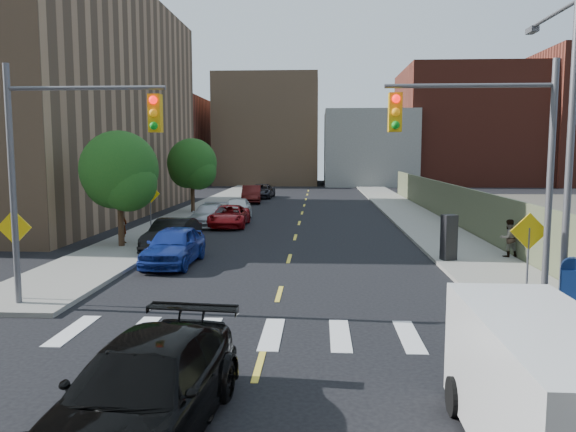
# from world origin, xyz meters

# --- Properties ---
(ground) EXTENTS (160.00, 160.00, 0.00)m
(ground) POSITION_xyz_m (0.00, 0.00, 0.00)
(ground) COLOR black
(ground) RESTS_ON ground
(sidewalk_nw) EXTENTS (3.50, 73.00, 0.15)m
(sidewalk_nw) POSITION_xyz_m (-7.75, 41.50, 0.07)
(sidewalk_nw) COLOR gray
(sidewalk_nw) RESTS_ON ground
(sidewalk_ne) EXTENTS (3.50, 73.00, 0.15)m
(sidewalk_ne) POSITION_xyz_m (7.75, 41.50, 0.07)
(sidewalk_ne) COLOR gray
(sidewalk_ne) RESTS_ON ground
(fence_north) EXTENTS (0.12, 44.00, 2.50)m
(fence_north) POSITION_xyz_m (9.60, 28.00, 1.25)
(fence_north) COLOR #676F4E
(fence_north) RESTS_ON ground
(bg_bldg_west) EXTENTS (14.00, 18.00, 12.00)m
(bg_bldg_west) POSITION_xyz_m (-22.00, 70.00, 6.00)
(bg_bldg_west) COLOR #592319
(bg_bldg_west) RESTS_ON ground
(bg_bldg_midwest) EXTENTS (14.00, 16.00, 15.00)m
(bg_bldg_midwest) POSITION_xyz_m (-6.00, 72.00, 7.50)
(bg_bldg_midwest) COLOR #8C6B4C
(bg_bldg_midwest) RESTS_ON ground
(bg_bldg_center) EXTENTS (12.00, 16.00, 10.00)m
(bg_bldg_center) POSITION_xyz_m (8.00, 70.00, 5.00)
(bg_bldg_center) COLOR gray
(bg_bldg_center) RESTS_ON ground
(bg_bldg_east) EXTENTS (18.00, 18.00, 16.00)m
(bg_bldg_east) POSITION_xyz_m (22.00, 72.00, 8.00)
(bg_bldg_east) COLOR #592319
(bg_bldg_east) RESTS_ON ground
(signal_nw) EXTENTS (4.59, 0.30, 7.00)m
(signal_nw) POSITION_xyz_m (-5.98, 6.00, 4.53)
(signal_nw) COLOR #59595E
(signal_nw) RESTS_ON ground
(signal_ne) EXTENTS (4.59, 0.30, 7.00)m
(signal_ne) POSITION_xyz_m (5.98, 6.00, 4.53)
(signal_ne) COLOR #59595E
(signal_ne) RESTS_ON ground
(streetlight_ne) EXTENTS (0.25, 3.70, 9.00)m
(streetlight_ne) POSITION_xyz_m (8.20, 6.90, 5.22)
(streetlight_ne) COLOR #59595E
(streetlight_ne) RESTS_ON ground
(warn_sign_nw) EXTENTS (1.06, 0.06, 2.83)m
(warn_sign_nw) POSITION_xyz_m (-7.80, 6.50, 1.99)
(warn_sign_nw) COLOR #59595E
(warn_sign_nw) RESTS_ON ground
(warn_sign_ne) EXTENTS (1.06, 0.06, 2.83)m
(warn_sign_ne) POSITION_xyz_m (7.20, 6.50, 1.99)
(warn_sign_ne) COLOR #59595E
(warn_sign_ne) RESTS_ON ground
(warn_sign_midwest) EXTENTS (1.06, 0.06, 2.83)m
(warn_sign_midwest) POSITION_xyz_m (-7.80, 20.00, 1.99)
(warn_sign_midwest) COLOR #59595E
(warn_sign_midwest) RESTS_ON ground
(tree_west_near) EXTENTS (3.66, 3.64, 5.52)m
(tree_west_near) POSITION_xyz_m (-8.00, 16.05, 3.48)
(tree_west_near) COLOR #332114
(tree_west_near) RESTS_ON ground
(tree_west_far) EXTENTS (3.66, 3.64, 5.52)m
(tree_west_far) POSITION_xyz_m (-8.00, 31.05, 3.48)
(tree_west_far) COLOR #332114
(tree_west_far) RESTS_ON ground
(parked_car_blue) EXTENTS (1.96, 4.62, 1.56)m
(parked_car_blue) POSITION_xyz_m (-4.57, 12.43, 0.78)
(parked_car_blue) COLOR navy
(parked_car_blue) RESTS_ON ground
(parked_car_black) EXTENTS (1.94, 4.54, 1.46)m
(parked_car_black) POSITION_xyz_m (-5.50, 15.67, 0.73)
(parked_car_black) COLOR black
(parked_car_black) RESTS_ON ground
(parked_car_red) EXTENTS (2.25, 4.74, 1.31)m
(parked_car_red) POSITION_xyz_m (-4.20, 24.07, 0.65)
(parked_car_red) COLOR maroon
(parked_car_red) RESTS_ON ground
(parked_car_silver) EXTENTS (2.06, 4.66, 1.33)m
(parked_car_silver) POSITION_xyz_m (-5.50, 24.39, 0.67)
(parked_car_silver) COLOR #B7B9C0
(parked_car_silver) RESTS_ON ground
(parked_car_white) EXTENTS (2.05, 4.56, 1.52)m
(parked_car_white) POSITION_xyz_m (-4.20, 27.42, 0.76)
(parked_car_white) COLOR silver
(parked_car_white) RESTS_ON ground
(parked_car_maroon) EXTENTS (2.03, 4.81, 1.55)m
(parked_car_maroon) POSITION_xyz_m (-4.78, 40.21, 0.77)
(parked_car_maroon) COLOR #430F0D
(parked_car_maroon) RESTS_ON ground
(parked_car_grey) EXTENTS (2.53, 5.06, 1.38)m
(parked_car_grey) POSITION_xyz_m (-4.45, 45.43, 0.69)
(parked_car_grey) COLOR black
(parked_car_grey) RESTS_ON ground
(black_sedan) EXTENTS (2.67, 5.53, 1.55)m
(black_sedan) POSITION_xyz_m (-1.49, -1.22, 0.78)
(black_sedan) COLOR black
(black_sedan) RESTS_ON ground
(cargo_van) EXTENTS (2.04, 4.76, 2.17)m
(cargo_van) POSITION_xyz_m (4.50, -1.53, 1.14)
(cargo_van) COLOR silver
(cargo_van) RESTS_ON ground
(mailbox) EXTENTS (0.74, 0.66, 1.50)m
(mailbox) POSITION_xyz_m (8.24, 6.00, 0.88)
(mailbox) COLOR navy
(mailbox) RESTS_ON sidewalk_ne
(payphone) EXTENTS (0.67, 0.61, 1.85)m
(payphone) POSITION_xyz_m (6.55, 13.34, 1.07)
(payphone) COLOR black
(payphone) RESTS_ON sidewalk_ne
(pedestrian_west) EXTENTS (0.53, 0.67, 1.61)m
(pedestrian_west) POSITION_xyz_m (-8.19, 16.68, 0.96)
(pedestrian_west) COLOR gray
(pedestrian_west) RESTS_ON sidewalk_nw
(pedestrian_east) EXTENTS (0.90, 0.79, 1.58)m
(pedestrian_east) POSITION_xyz_m (9.20, 14.17, 0.94)
(pedestrian_east) COLOR gray
(pedestrian_east) RESTS_ON sidewalk_ne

